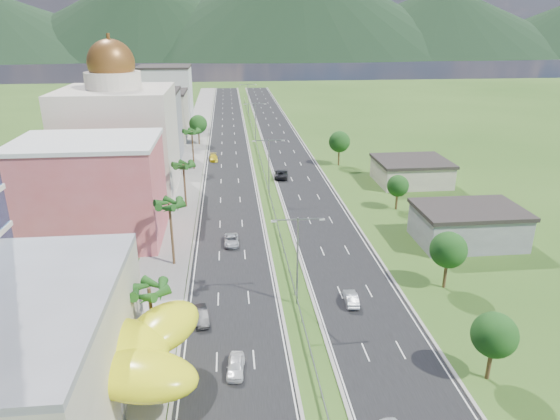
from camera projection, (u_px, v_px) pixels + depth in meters
name	position (u px, v px, depth m)	size (l,w,h in m)	color
ground	(310.00, 356.00, 50.00)	(500.00, 500.00, 0.00)	#2D5119
road_left	(229.00, 148.00, 133.05)	(11.00, 260.00, 0.04)	black
road_right	(284.00, 146.00, 134.50)	(11.00, 260.00, 0.04)	black
sidewalk_left	(193.00, 148.00, 132.12)	(7.00, 260.00, 0.12)	gray
median_guardrail	(261.00, 162.00, 116.80)	(0.10, 216.06, 0.76)	gray
streetlight_median_b	(298.00, 252.00, 56.93)	(6.04, 0.25, 11.00)	gray
streetlight_median_c	(269.00, 161.00, 94.17)	(6.04, 0.25, 11.00)	gray
streetlight_median_d	(255.00, 119.00, 136.05)	(6.04, 0.25, 11.00)	gray
streetlight_median_e	(248.00, 96.00, 177.94)	(6.04, 0.25, 11.00)	gray
lime_canopy	(88.00, 352.00, 42.59)	(18.00, 15.00, 7.40)	yellow
pink_shophouse	(92.00, 193.00, 74.44)	(20.00, 15.00, 15.00)	#C65153
domed_building	(119.00, 135.00, 94.49)	(20.00, 20.00, 28.70)	beige
midrise_grey	(146.00, 127.00, 119.04)	(16.00, 15.00, 16.00)	gray
midrise_beige	(158.00, 117.00, 140.05)	(16.00, 15.00, 13.00)	#ABA28C
midrise_white	(166.00, 97.00, 160.58)	(16.00, 15.00, 18.00)	silver
shed_near	(468.00, 227.00, 75.10)	(15.00, 10.00, 5.00)	gray
shed_far	(411.00, 173.00, 103.32)	(14.00, 12.00, 4.40)	#ABA28C
palm_tree_b	(149.00, 292.00, 47.88)	(3.60, 3.60, 8.10)	#47301C
palm_tree_c	(170.00, 207.00, 65.99)	(3.60, 3.60, 9.60)	#47301C
palm_tree_d	(183.00, 167.00, 87.74)	(3.60, 3.60, 8.60)	#47301C
palm_tree_e	(192.00, 133.00, 110.74)	(3.60, 3.60, 9.40)	#47301C
leafy_tree_lfar	(198.00, 124.00, 134.97)	(4.90, 4.90, 8.05)	#47301C
leafy_tree_ra	(494.00, 335.00, 45.21)	(4.20, 4.20, 6.90)	#47301C
leafy_tree_rb	(448.00, 250.00, 61.18)	(4.55, 4.55, 7.47)	#47301C
leafy_tree_rc	(398.00, 186.00, 87.82)	(3.85, 3.85, 6.33)	#47301C
leafy_tree_rd	(339.00, 142.00, 114.93)	(4.90, 4.90, 8.05)	#47301C
mountain_ridge	(297.00, 58.00, 474.67)	(860.00, 140.00, 90.00)	black
car_white_near_left	(236.00, 366.00, 47.47)	(1.59, 3.96, 1.35)	white
car_dark_left	(201.00, 316.00, 55.54)	(1.51, 4.32, 1.42)	black
car_silver_mid_left	(231.00, 240.00, 74.89)	(2.15, 4.67, 1.30)	#ABAFB3
car_yellow_far_left	(213.00, 158.00, 120.48)	(1.94, 4.77, 1.39)	yellow
car_silver_right	(351.00, 298.00, 59.13)	(1.42, 4.06, 1.34)	#ABAFB3
car_dark_far_right	(281.00, 174.00, 107.06)	(2.74, 5.95, 1.65)	black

